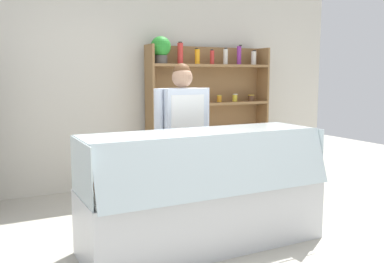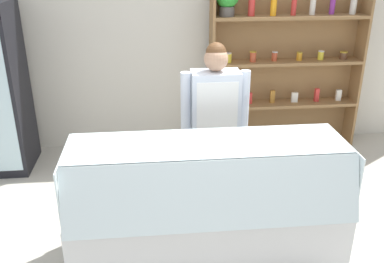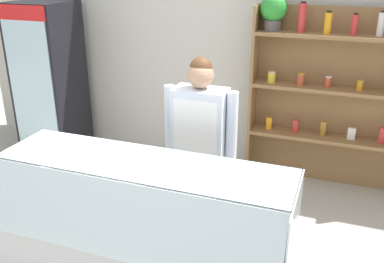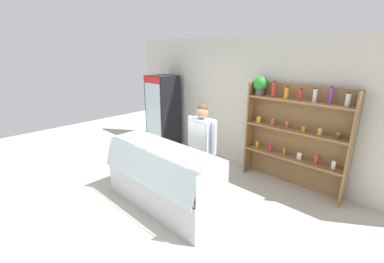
% 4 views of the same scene
% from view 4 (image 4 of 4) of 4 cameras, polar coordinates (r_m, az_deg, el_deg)
% --- Properties ---
extents(ground_plane, '(12.00, 12.00, 0.00)m').
position_cam_4_polar(ground_plane, '(4.42, -6.08, -16.00)').
color(ground_plane, '#B7B2A3').
extents(back_wall, '(6.80, 0.10, 2.70)m').
position_cam_4_polar(back_wall, '(5.57, 12.16, 5.94)').
color(back_wall, beige).
rests_on(back_wall, ground).
extents(drinks_fridge, '(0.66, 0.66, 1.85)m').
position_cam_4_polar(drinks_fridge, '(6.67, -6.44, 4.38)').
color(drinks_fridge, black).
rests_on(drinks_fridge, ground).
extents(shelving_unit, '(1.82, 0.29, 1.98)m').
position_cam_4_polar(shelving_unit, '(4.94, 21.23, 0.79)').
color(shelving_unit, olive).
rests_on(shelving_unit, ground).
extents(deli_display_case, '(2.10, 0.76, 1.01)m').
position_cam_4_polar(deli_display_case, '(4.29, -6.62, -12.21)').
color(deli_display_case, silver).
rests_on(deli_display_case, ground).
extents(shop_clerk, '(0.62, 0.25, 1.60)m').
position_cam_4_polar(shop_clerk, '(4.39, 2.15, -2.34)').
color(shop_clerk, '#383D51').
rests_on(shop_clerk, ground).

